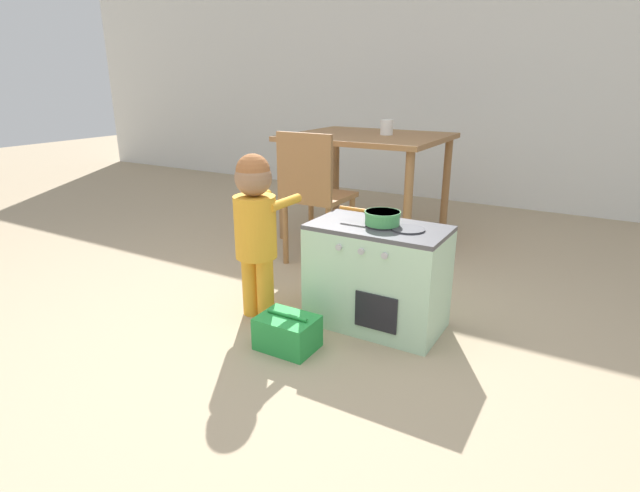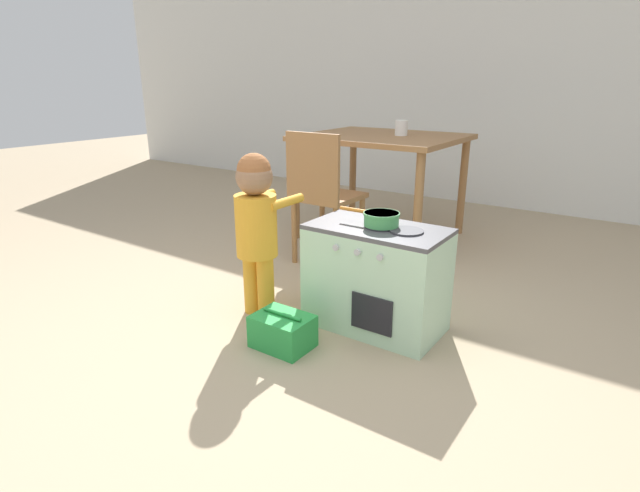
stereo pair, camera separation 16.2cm
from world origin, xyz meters
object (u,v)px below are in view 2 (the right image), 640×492
object	(u,v)px
toy_pot	(381,218)
dining_table	(382,148)
toy_basket	(283,331)
child_figure	(257,218)
cup_on_table	(401,128)
dining_chair_near	(323,194)
play_kitchen	(376,278)

from	to	relation	value
toy_pot	dining_table	distance (m)	1.48
toy_basket	dining_table	distance (m)	1.86
child_figure	cup_on_table	xyz separation A→B (m)	(-0.02, 1.56, 0.30)
child_figure	dining_chair_near	world-z (taller)	dining_chair_near
toy_pot	dining_chair_near	size ratio (longest dim) A/B	0.36
play_kitchen	dining_table	world-z (taller)	dining_table
toy_basket	child_figure	bearing A→B (deg)	147.28
play_kitchen	toy_basket	xyz separation A→B (m)	(-0.24, -0.40, -0.17)
toy_pot	dining_table	bearing A→B (deg)	117.85
toy_pot	toy_basket	bearing A→B (deg)	-121.94
toy_basket	cup_on_table	bearing A→B (deg)	100.26
dining_table	dining_chair_near	xyz separation A→B (m)	(-0.01, -0.74, -0.20)
play_kitchen	toy_basket	size ratio (longest dim) A/B	2.48
cup_on_table	dining_chair_near	bearing A→B (deg)	-99.55
dining_chair_near	dining_table	bearing A→B (deg)	89.46
toy_pot	dining_table	xyz separation A→B (m)	(-0.69, 1.31, 0.11)
toy_basket	dining_table	size ratio (longest dim) A/B	0.23
dining_chair_near	toy_basket	bearing A→B (deg)	-65.20
play_kitchen	child_figure	distance (m)	0.63
toy_pot	dining_table	size ratio (longest dim) A/B	0.27
toy_pot	cup_on_table	xyz separation A→B (m)	(-0.57, 1.35, 0.26)
toy_pot	child_figure	size ratio (longest dim) A/B	0.37
toy_pot	toy_basket	xyz separation A→B (m)	(-0.25, -0.40, -0.46)
dining_table	dining_chair_near	bearing A→B (deg)	-90.54
toy_basket	cup_on_table	size ratio (longest dim) A/B	2.38
play_kitchen	toy_basket	bearing A→B (deg)	-120.77
toy_pot	cup_on_table	size ratio (longest dim) A/B	2.81
toy_basket	cup_on_table	distance (m)	1.92
toy_pot	toy_basket	distance (m)	0.66
child_figure	cup_on_table	world-z (taller)	cup_on_table
child_figure	toy_basket	world-z (taller)	child_figure
child_figure	cup_on_table	bearing A→B (deg)	90.67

